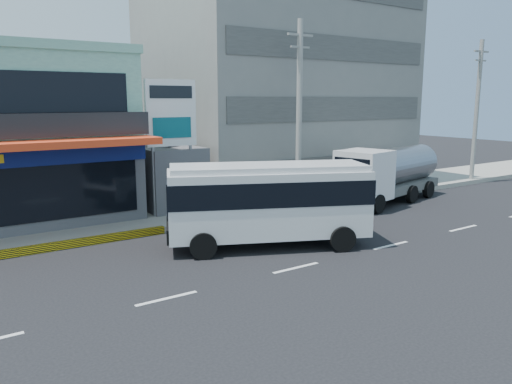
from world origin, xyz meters
TOP-DOWN VIEW (x-y plane):
  - ground at (0.00, 0.00)m, footprint 120.00×120.00m
  - sidewalk at (5.00, 9.50)m, footprint 70.00×5.00m
  - concrete_building at (10.00, 15.00)m, footprint 16.00×12.00m
  - gap_structure at (0.00, 12.00)m, footprint 3.00×6.00m
  - satellite_dish at (0.00, 11.00)m, footprint 1.50×1.50m
  - billboard at (-0.50, 9.20)m, footprint 2.60×0.18m
  - utility_pole_near at (6.00, 7.40)m, footprint 1.60×0.30m
  - utility_pole_far at (22.00, 7.40)m, footprint 1.60×0.30m
  - minibus at (0.76, 2.79)m, footprint 8.44×5.64m
  - sedan at (3.95, 3.60)m, footprint 4.93×2.08m
  - tanker_truck at (11.65, 6.18)m, footprint 8.53×4.08m

SIDE VIEW (x-z plane):
  - ground at x=0.00m, z-range 0.00..0.00m
  - sidewalk at x=5.00m, z-range 0.00..0.30m
  - sedan at x=3.95m, z-range 0.00..1.66m
  - tanker_truck at x=11.65m, z-range 0.12..3.35m
  - gap_structure at x=0.00m, z-range 0.00..3.50m
  - minibus at x=0.76m, z-range 0.33..3.71m
  - satellite_dish at x=0.00m, z-range 3.50..3.65m
  - billboard at x=-0.50m, z-range 1.48..8.38m
  - utility_pole_near at x=6.00m, z-range 0.15..10.15m
  - utility_pole_far at x=22.00m, z-range 0.15..10.15m
  - concrete_building at x=10.00m, z-range 0.00..14.00m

